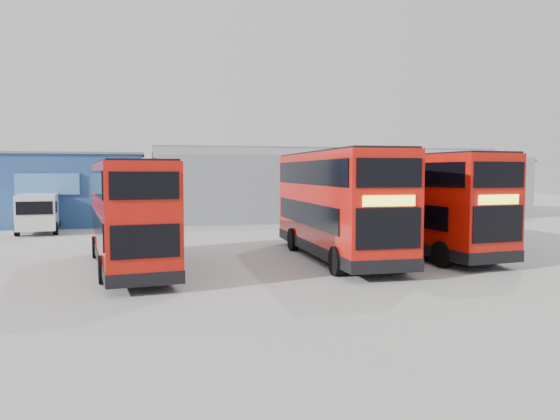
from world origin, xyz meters
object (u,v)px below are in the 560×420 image
at_px(maintenance_shed, 335,186).
at_px(double_decker_right, 415,204).
at_px(single_decker_blue, 431,211).
at_px(double_decker_left, 129,216).
at_px(office_block, 58,189).
at_px(panel_van, 39,211).
at_px(double_decker_centre, 337,206).

xyz_separation_m(maintenance_shed, double_decker_right, (-3.58, -21.15, -0.33)).
bearing_deg(single_decker_blue, double_decker_right, 55.39).
height_order(double_decker_left, single_decker_blue, double_decker_left).
bearing_deg(single_decker_blue, office_block, -30.36).
height_order(double_decker_right, single_decker_blue, double_decker_right).
bearing_deg(panel_van, office_block, 81.23).
distance_m(office_block, panel_van, 5.76).
height_order(maintenance_shed, panel_van, maintenance_shed).
bearing_deg(double_decker_right, single_decker_blue, 48.28).
xyz_separation_m(double_decker_left, double_decker_right, (12.81, 1.35, 0.19)).
bearing_deg(double_decker_centre, single_decker_blue, 39.09).
distance_m(double_decker_left, single_decker_blue, 18.22).
bearing_deg(office_block, double_decker_right, -46.10).
relative_size(office_block, double_decker_left, 1.22).
relative_size(office_block, maintenance_shed, 0.40).
relative_size(office_block, double_decker_centre, 1.11).
relative_size(double_decker_centre, double_decker_right, 1.01).
bearing_deg(double_decker_centre, panel_van, 136.81).
bearing_deg(double_decker_centre, maintenance_shed, 71.65).
height_order(double_decker_centre, double_decker_right, double_decker_centre).
xyz_separation_m(office_block, double_decker_right, (18.42, -19.14, -0.31)).
bearing_deg(panel_van, double_decker_centre, -49.85).
bearing_deg(double_decker_centre, double_decker_left, -174.69).
bearing_deg(maintenance_shed, office_block, -174.79).
distance_m(double_decker_left, panel_van, 16.03).
bearing_deg(single_decker_blue, double_decker_left, 23.29).
distance_m(single_decker_blue, panel_van, 24.06).
bearing_deg(double_decker_left, single_decker_blue, -164.54).
bearing_deg(double_decker_right, office_block, 127.48).
distance_m(office_block, double_decker_right, 26.57).
bearing_deg(double_decker_left, maintenance_shed, -133.22).
distance_m(maintenance_shed, double_decker_right, 21.45).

